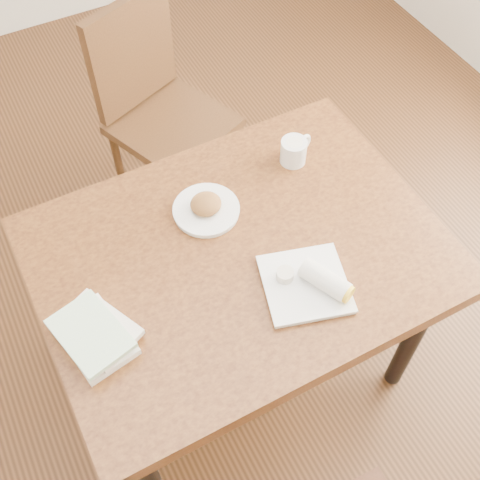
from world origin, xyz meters
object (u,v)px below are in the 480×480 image
table (240,266)px  plate_burrito (311,283)px  plate_scone (206,208)px  coffee_mug (294,150)px  chair_far (157,102)px  book_stack (94,334)px

table → plate_burrito: size_ratio=4.09×
plate_scone → coffee_mug: bearing=10.2°
plate_burrito → coffee_mug: bearing=64.8°
chair_far → plate_burrito: size_ratio=3.34×
table → plate_burrito: (0.11, -0.20, 0.11)m
coffee_mug → plate_burrito: size_ratio=0.43×
table → plate_scone: (-0.02, 0.17, 0.10)m
table → chair_far: 0.94m
table → plate_burrito: 0.26m
chair_far → coffee_mug: chair_far is taller
plate_scone → book_stack: (-0.44, -0.25, 0.01)m
chair_far → coffee_mug: bearing=-72.8°
plate_scone → plate_burrito: 0.40m
plate_scone → book_stack: 0.51m
coffee_mug → book_stack: size_ratio=0.47×
table → book_stack: (-0.47, -0.08, 0.11)m
plate_scone → chair_far: bearing=79.9°
chair_far → plate_scone: size_ratio=4.67×
coffee_mug → book_stack: coffee_mug is taller
plate_burrito → book_stack: plate_burrito is taller
chair_far → plate_scone: chair_far is taller
chair_far → book_stack: size_ratio=3.68×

